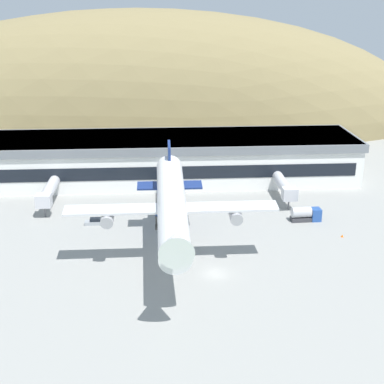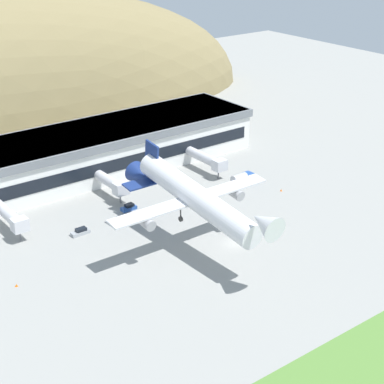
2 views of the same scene
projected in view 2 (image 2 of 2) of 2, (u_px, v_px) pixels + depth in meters
name	position (u px, v px, depth m)	size (l,w,h in m)	color
ground_plane	(233.00, 244.00, 136.94)	(362.81, 362.81, 0.00)	gray
terminal_building	(75.00, 153.00, 168.12)	(104.39, 22.96, 11.86)	white
jetway_0	(10.00, 216.00, 140.52)	(3.38, 15.48, 5.43)	silver
jetway_1	(113.00, 183.00, 156.72)	(3.38, 12.22, 5.43)	silver
jetway_2	(208.00, 159.00, 171.50)	(3.38, 14.77, 5.43)	silver
cargo_airplane	(194.00, 197.00, 130.93)	(38.42, 47.01, 12.63)	silver
service_car_0	(129.00, 207.00, 152.06)	(3.78, 1.80, 1.54)	#264C99
service_car_1	(81.00, 232.00, 140.82)	(4.27, 1.68, 1.47)	#999EA3
fuel_truck	(242.00, 179.00, 165.27)	(6.72, 2.71, 3.24)	#264C99
traffic_cone_0	(281.00, 190.00, 162.22)	(0.52, 0.52, 0.58)	orange
traffic_cone_1	(16.00, 285.00, 121.74)	(0.52, 0.52, 0.58)	orange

